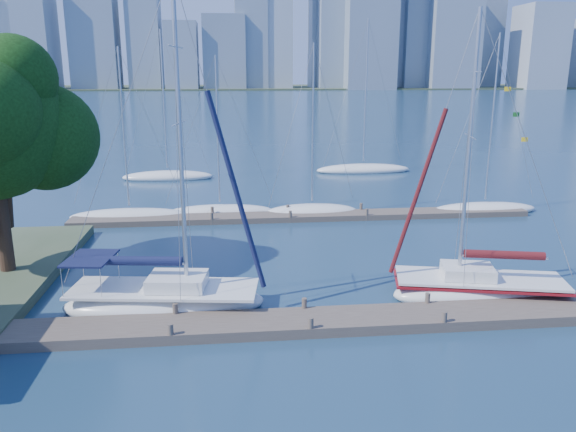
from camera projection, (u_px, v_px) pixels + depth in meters
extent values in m
plane|color=#163249|center=(307.00, 327.00, 21.29)|extent=(700.00, 700.00, 0.00)
cube|color=#4F423A|center=(307.00, 322.00, 21.24)|extent=(26.00, 2.00, 0.40)
cube|color=#4F423A|center=(304.00, 216.00, 36.86)|extent=(30.00, 1.80, 0.36)
cube|color=#38472D|center=(233.00, 88.00, 329.44)|extent=(800.00, 100.00, 1.50)
cylinder|color=black|center=(4.00, 237.00, 25.62)|extent=(0.67, 0.67, 4.19)
sphere|color=black|center=(45.00, 137.00, 25.82)|extent=(4.89, 4.89, 4.89)
sphere|color=black|center=(12.00, 78.00, 23.63)|extent=(3.65, 3.65, 3.65)
ellipsoid|color=silver|center=(165.00, 304.00, 22.82)|extent=(8.37, 3.68, 1.42)
cube|color=silver|center=(164.00, 289.00, 22.66)|extent=(7.75, 3.39, 0.11)
cube|color=silver|center=(178.00, 281.00, 22.56)|extent=(2.48, 2.00, 0.52)
cylinder|color=silver|center=(180.00, 139.00, 21.12)|extent=(0.17, 0.17, 11.97)
cylinder|color=silver|center=(138.00, 263.00, 22.41)|extent=(3.81, 0.59, 0.09)
cylinder|color=black|center=(138.00, 261.00, 22.39)|extent=(3.55, 0.83, 0.38)
cube|color=black|center=(90.00, 258.00, 22.41)|extent=(1.98, 2.45, 0.08)
ellipsoid|color=silver|center=(478.00, 292.00, 24.11)|extent=(7.89, 4.07, 1.32)
cube|color=silver|center=(480.00, 278.00, 23.96)|extent=(7.30, 3.76, 0.11)
cube|color=silver|center=(468.00, 271.00, 23.94)|extent=(2.42, 2.03, 0.48)
cylinder|color=silver|center=(469.00, 150.00, 22.68)|extent=(0.16, 0.16, 10.92)
cylinder|color=silver|center=(504.00, 257.00, 23.60)|extent=(3.50, 0.88, 0.09)
cylinder|color=#480F15|center=(504.00, 255.00, 23.58)|extent=(3.28, 1.07, 0.35)
cube|color=maroon|center=(479.00, 282.00, 24.00)|extent=(7.48, 3.89, 0.09)
ellipsoid|color=silver|center=(130.00, 216.00, 36.91)|extent=(8.01, 3.83, 1.01)
cylinder|color=silver|center=(124.00, 129.00, 35.47)|extent=(0.11, 0.11, 9.99)
ellipsoid|color=silver|center=(220.00, 212.00, 38.08)|extent=(7.26, 2.05, 0.96)
cylinder|color=silver|center=(218.00, 131.00, 36.71)|extent=(0.11, 0.11, 9.56)
ellipsoid|color=silver|center=(312.00, 212.00, 37.94)|extent=(6.64, 3.95, 1.09)
cylinder|color=silver|center=(313.00, 124.00, 36.47)|extent=(0.12, 0.12, 10.19)
ellipsoid|color=silver|center=(484.00, 209.00, 38.69)|extent=(7.51, 2.75, 0.99)
cylinder|color=silver|center=(492.00, 119.00, 37.15)|extent=(0.11, 0.11, 10.91)
ellipsoid|color=silver|center=(168.00, 177.00, 50.45)|extent=(8.34, 5.04, 1.15)
cylinder|color=silver|center=(164.00, 100.00, 48.76)|extent=(0.13, 0.13, 11.85)
ellipsoid|color=silver|center=(363.00, 170.00, 54.04)|extent=(9.30, 5.71, 1.19)
cylinder|color=silver|center=(366.00, 92.00, 52.20)|extent=(0.13, 0.13, 12.99)
cube|color=gray|center=(6.00, 39.00, 299.55)|extent=(13.84, 14.18, 52.07)
cube|color=#7E8DA2|center=(36.00, 34.00, 278.14)|extent=(15.95, 23.42, 54.81)
cube|color=slate|center=(94.00, 36.00, 284.38)|extent=(22.96, 17.63, 53.97)
cube|color=gray|center=(145.00, 50.00, 309.26)|extent=(13.70, 17.61, 41.71)
cube|color=#7E8DA2|center=(182.00, 56.00, 288.81)|extent=(16.37, 19.81, 33.91)
cube|color=slate|center=(224.00, 53.00, 292.23)|extent=(21.86, 16.86, 37.54)
cube|color=gray|center=(272.00, 8.00, 291.88)|extent=(19.92, 14.99, 82.49)
cube|color=#7E8DA2|center=(325.00, 20.00, 310.59)|extent=(17.05, 17.46, 74.44)
cube|color=slate|center=(371.00, 0.00, 285.51)|extent=(25.63, 18.95, 88.88)
cube|color=gray|center=(399.00, 45.00, 308.48)|extent=(13.17, 17.11, 46.47)
cube|color=#7E8DA2|center=(453.00, 35.00, 295.26)|extent=(25.78, 18.80, 55.43)
cube|color=slate|center=(484.00, 41.00, 327.53)|extent=(16.00, 17.52, 52.86)
cube|color=gray|center=(539.00, 48.00, 300.96)|extent=(22.22, 23.94, 43.56)
cube|color=slate|center=(418.00, 13.00, 300.62)|extent=(17.20, 18.00, 79.89)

